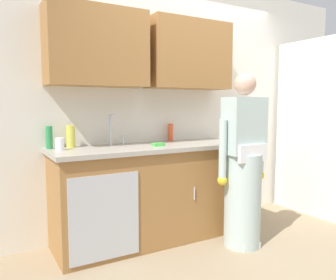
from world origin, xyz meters
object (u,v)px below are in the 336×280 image
Objects in this scene: person_at_sink at (243,174)px; bottle_soap at (71,137)px; sink at (120,149)px; cup_by_sink at (60,144)px; bottle_water_short at (49,137)px; bottle_cleaner_spray at (171,132)px; sponge at (158,144)px.

person_at_sink reaches higher than bottle_soap.
sink is at bearing -27.43° from bottle_soap.
bottle_water_short is at bearing 109.74° from cup_by_sink.
bottle_cleaner_spray is 1.72× the size of sponge.
bottle_soap reaches higher than sponge.
cup_by_sink is (-0.53, 0.07, 0.07)m from sink.
person_at_sink is at bearing -29.90° from sink.
person_at_sink is 0.92m from bottle_cleaner_spray.
bottle_water_short is (-0.58, 0.22, 0.12)m from sink.
bottle_water_short is 1.88× the size of cup_by_sink.
bottle_soap is at bearing 152.57° from sink.
sink is at bearing 150.10° from person_at_sink.
sponge is (0.94, -0.32, -0.09)m from bottle_water_short.
person_at_sink is at bearing -68.19° from bottle_cleaner_spray.
person_at_sink is 14.73× the size of sponge.
sponge is (-0.64, 0.48, 0.26)m from person_at_sink.
person_at_sink reaches higher than sponge.
person_at_sink is 1.63m from bottle_soap.
bottle_soap is 1.89× the size of cup_by_sink.
sink reaches higher than cup_by_sink.
person_at_sink is at bearing -22.82° from cup_by_sink.
cup_by_sink is at bearing -70.26° from bottle_water_short.
person_at_sink is 1.80m from bottle_water_short.
sponge is at bearing -135.19° from bottle_cleaner_spray.
person_at_sink is 0.84m from sponge.
person_at_sink is 15.07× the size of cup_by_sink.
sink is 0.64m from bottle_water_short.
sink is 0.37m from sponge.
person_at_sink is 8.01× the size of bottle_water_short.
bottle_cleaner_spray is at bearing 44.81° from sponge.
person_at_sink is at bearing -26.79° from bottle_water_short.
bottle_soap is at bearing 46.46° from cup_by_sink.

